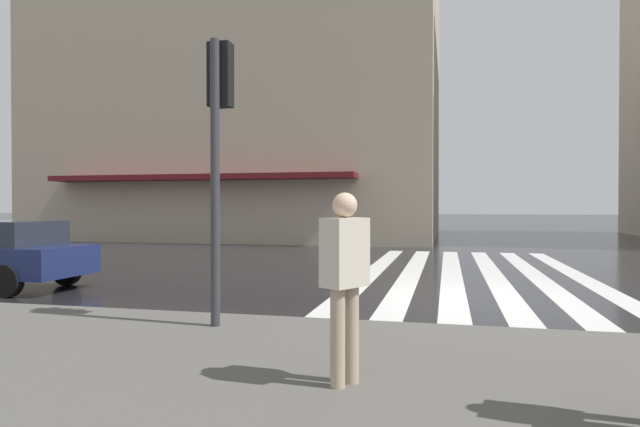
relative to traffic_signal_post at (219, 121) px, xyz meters
name	(u,v)px	position (x,y,z in m)	size (l,w,h in m)	color
ground_plane	(467,299)	(3.69, -3.30, -2.83)	(220.00, 220.00, 0.00)	black
zebra_crossing	(472,273)	(7.69, -3.55, -2.83)	(13.00, 5.50, 0.01)	silver
haussmann_block_mid	(262,33)	(24.52, 7.94, 9.30)	(17.87, 20.55, 24.79)	tan
traffic_signal_post	(219,121)	(0.00, 0.00, 0.00)	(0.44, 0.30, 3.73)	#333338
pedestrian_far_down_pavement	(345,272)	(-2.03, -2.07, -1.70)	(0.47, 0.41, 1.68)	beige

